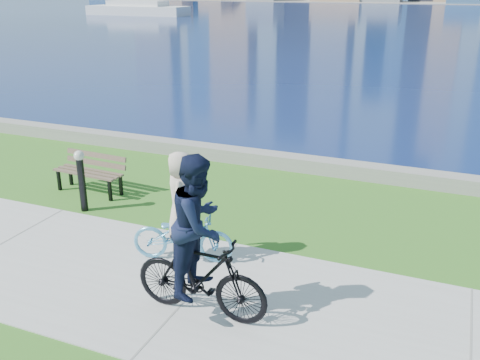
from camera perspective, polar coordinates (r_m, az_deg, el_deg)
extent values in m
plane|color=#2C631A|center=(8.52, -5.01, -11.88)|extent=(320.00, 320.00, 0.00)
cube|color=#A8A7A2|center=(8.51, -5.01, -11.83)|extent=(80.00, 3.50, 0.02)
cube|color=gray|center=(13.71, 6.92, 1.73)|extent=(90.00, 0.50, 0.35)
cube|color=#0C1C4C|center=(78.54, 20.86, 15.90)|extent=(320.00, 131.00, 0.01)
cube|color=gray|center=(136.45, 22.15, 17.19)|extent=(320.00, 30.00, 0.12)
cube|color=silver|center=(79.74, -10.86, 17.33)|extent=(14.60, 4.17, 1.25)
cube|color=silver|center=(79.70, -10.91, 18.04)|extent=(8.34, 3.13, 0.73)
cube|color=black|center=(12.99, -18.74, -0.03)|extent=(0.07, 0.07, 0.47)
cube|color=black|center=(12.04, -13.70, -1.11)|extent=(0.07, 0.07, 0.47)
cube|color=black|center=(13.24, -17.61, 0.48)|extent=(0.07, 0.07, 0.47)
cube|color=black|center=(12.31, -12.60, -0.53)|extent=(0.07, 0.07, 0.47)
cube|color=brown|center=(12.42, -16.43, 0.55)|extent=(1.68, 0.21, 0.04)
cube|color=brown|center=(12.53, -15.92, 0.79)|extent=(1.68, 0.21, 0.04)
cube|color=brown|center=(12.65, -15.43, 1.02)|extent=(1.68, 0.21, 0.04)
cube|color=brown|center=(12.70, -15.12, 1.78)|extent=(1.68, 0.17, 0.12)
cube|color=brown|center=(12.67, -15.10, 2.58)|extent=(1.68, 0.17, 0.12)
cylinder|color=black|center=(11.55, -16.49, -0.46)|extent=(0.15, 0.15, 1.17)
sphere|color=beige|center=(11.35, -16.81, 2.50)|extent=(0.21, 0.21, 0.21)
imported|color=#55A5D0|center=(9.20, -6.12, -5.91)|extent=(1.03, 1.85, 0.91)
imported|color=beige|center=(8.90, -6.29, -1.67)|extent=(0.66, 0.85, 1.52)
imported|color=black|center=(7.68, -4.24, -10.28)|extent=(0.59, 2.02, 1.22)
imported|color=black|center=(7.30, -4.41, -4.76)|extent=(0.75, 0.96, 1.99)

